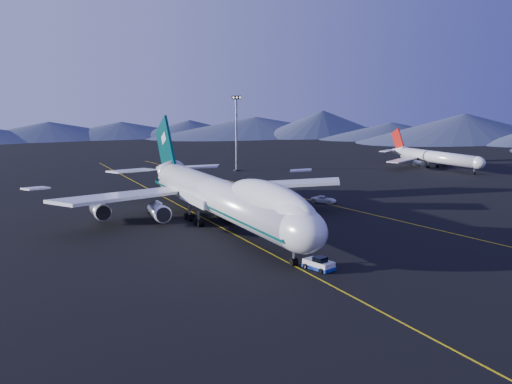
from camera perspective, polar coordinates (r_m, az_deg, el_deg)
name	(u,v)px	position (r m, az deg, el deg)	size (l,w,h in m)	color
ground	(221,227)	(104.85, -3.52, -3.54)	(500.00, 500.00, 0.00)	black
taxiway_line_main	(221,227)	(104.85, -3.52, -3.53)	(0.25, 220.00, 0.01)	gold
taxiway_line_side	(328,204)	(127.48, 7.21, -1.20)	(0.25, 200.00, 0.01)	gold
boeing_747	(221,196)	(103.70, -3.56, -0.41)	(59.62, 72.43, 19.37)	silver
pushback_tug	(319,265)	(80.44, 6.29, -7.26)	(3.44, 4.93, 1.96)	silver
second_jet	(434,157)	(197.02, 17.38, 3.37)	(37.78, 42.68, 12.14)	silver
service_van	(324,199)	(128.70, 6.80, -0.74)	(2.59, 5.62, 1.56)	silver
floodlight_mast	(236,133)	(180.51, -1.98, 5.90)	(2.92, 2.19, 23.61)	black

